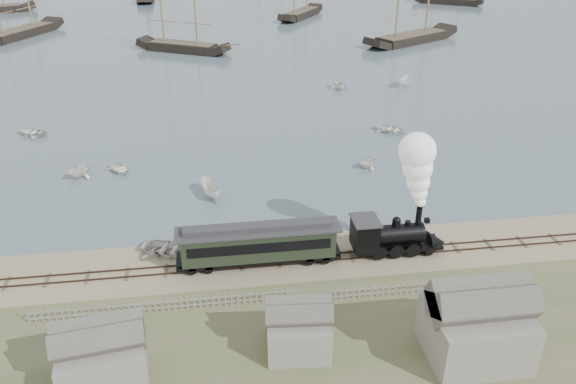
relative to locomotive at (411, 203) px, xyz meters
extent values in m
plane|color=gray|center=(-12.59, 2.00, -4.62)|extent=(600.00, 600.00, 0.00)
cube|color=#34241C|center=(-12.59, -0.50, -4.52)|extent=(120.00, 0.08, 0.12)
cube|color=#34241C|center=(-12.59, 0.50, -4.52)|extent=(120.00, 0.08, 0.12)
cube|color=#45392C|center=(-12.59, 0.00, -4.59)|extent=(120.00, 1.80, 0.06)
cube|color=black|center=(-0.82, 0.00, -3.87)|extent=(7.30, 2.15, 0.27)
cylinder|color=black|center=(-1.25, 0.00, -2.79)|extent=(4.51, 1.61, 1.61)
cube|color=black|center=(-3.61, 0.00, -2.58)|extent=(1.93, 2.36, 2.47)
cube|color=#303033|center=(-3.61, 0.00, -1.29)|extent=(2.15, 2.58, 0.13)
cylinder|color=black|center=(0.79, 0.00, -1.35)|extent=(0.47, 0.47, 1.72)
sphere|color=black|center=(-1.03, 0.00, -1.54)|extent=(0.69, 0.69, 0.69)
cone|color=black|center=(2.62, 0.00, -3.98)|extent=(1.50, 2.15, 2.15)
cube|color=black|center=(1.54, 0.00, -1.72)|extent=(0.38, 0.38, 0.38)
cube|color=black|center=(-12.22, 0.00, -3.95)|extent=(12.96, 2.13, 0.32)
cube|color=black|center=(-12.22, 0.00, -2.65)|extent=(12.03, 2.31, 2.31)
cube|color=black|center=(-12.22, -1.18, -2.42)|extent=(11.11, 0.06, 0.83)
cube|color=black|center=(-12.22, 1.18, -2.42)|extent=(11.11, 0.06, 0.83)
cube|color=#303033|center=(-12.22, 0.00, -1.45)|extent=(12.96, 2.50, 0.17)
cube|color=#303033|center=(-12.22, 0.00, -1.17)|extent=(11.57, 1.11, 0.42)
imported|color=white|center=(-19.68, 2.57, -4.17)|extent=(4.54, 5.18, 0.89)
imported|color=white|center=(-25.43, 19.17, -4.21)|extent=(4.12, 3.81, 0.70)
imported|color=white|center=(-29.46, 18.49, -3.72)|extent=(4.18, 4.19, 1.68)
imported|color=white|center=(-15.86, 12.06, -3.81)|extent=(4.10, 2.38, 1.49)
imported|color=white|center=(6.87, 26.30, -4.14)|extent=(4.82, 4.92, 0.83)
imported|color=white|center=(1.23, 16.55, -3.87)|extent=(3.26, 3.40, 1.38)
imported|color=white|center=(14.88, 45.12, -3.80)|extent=(3.89, 3.73, 1.51)
imported|color=white|center=(-37.60, 31.61, -4.16)|extent=(4.12, 4.65, 0.80)
imported|color=white|center=(4.36, 44.98, -3.67)|extent=(3.87, 3.51, 1.77)
camera|label=1|loc=(-15.12, -37.35, 21.34)|focal=35.00mm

